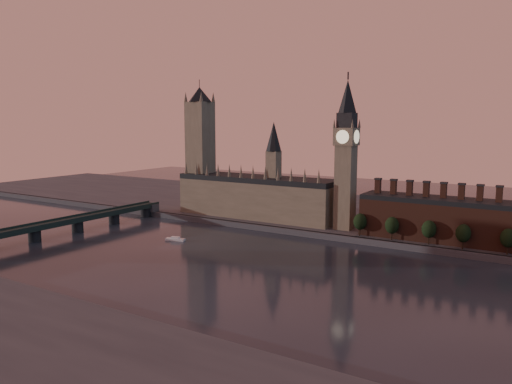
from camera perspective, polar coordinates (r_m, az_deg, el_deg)
ground at (r=264.47m, az=-1.08°, el=-9.13°), size 900.00×900.00×0.00m
north_bank at (r=420.47m, az=12.24°, el=-2.56°), size 900.00×182.00×4.00m
palace_of_westminster at (r=388.35m, az=0.15°, el=-0.31°), size 130.00×30.30×74.00m
victoria_tower at (r=416.64m, az=-6.39°, el=5.38°), size 24.00×24.00×108.00m
big_ben at (r=346.93m, az=10.26°, el=4.40°), size 15.00×15.00×107.00m
chimney_block at (r=332.55m, az=21.38°, el=-2.96°), size 110.00×25.00×37.00m
embankment_tree_0 at (r=332.49m, az=11.80°, el=-3.33°), size 8.60×8.60×14.88m
embankment_tree_1 at (r=325.43m, az=15.27°, el=-3.70°), size 8.60×8.60×14.88m
embankment_tree_2 at (r=320.65m, az=19.16°, el=-4.03°), size 8.60×8.60×14.88m
embankment_tree_3 at (r=316.20m, az=22.60°, el=-4.38°), size 8.60×8.60×14.88m
embankment_tree_4 at (r=313.87m, az=26.87°, el=-4.72°), size 8.60×8.60×14.88m
westminster_bridge at (r=366.57m, az=-22.16°, el=-3.67°), size 14.00×200.00×11.55m
river_boat at (r=335.75m, az=-9.21°, el=-5.33°), size 13.66×6.97×2.63m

